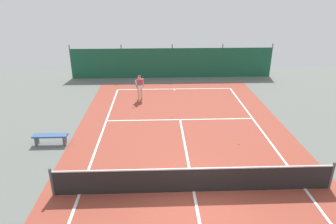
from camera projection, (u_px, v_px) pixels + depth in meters
The scene contains 9 objects.
ground_plane at pixel (194, 192), 10.89m from camera, with size 36.00×36.00×0.00m, color slate.
court_surface at pixel (194, 191), 10.89m from camera, with size 11.02×26.60×0.01m.
tennis_net at pixel (194, 180), 10.69m from camera, with size 10.12×0.10×1.10m.
back_fence at pixel (172, 68), 24.94m from camera, with size 16.30×0.98×2.70m.
tennis_player at pixel (140, 86), 19.49m from camera, with size 0.57×0.82×1.64m.
tennis_ball_near_player at pixel (171, 117), 17.14m from camera, with size 0.07×0.07×0.07m, color #CCDB33.
tennis_ball_midcourt at pixel (239, 144), 14.16m from camera, with size 0.07×0.07×0.07m, color #CCDB33.
tennis_ball_by_sideline at pixel (154, 90), 21.63m from camera, with size 0.07×0.07×0.07m, color #CCDB33.
courtside_bench at pixel (50, 137), 14.04m from camera, with size 1.60×0.40×0.49m.
Camera 1 is at (-1.29, -8.90, 6.85)m, focal length 32.07 mm.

